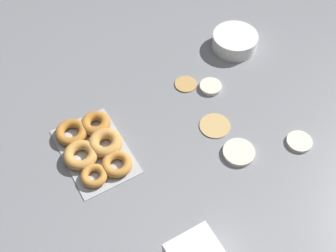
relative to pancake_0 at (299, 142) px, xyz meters
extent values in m
plane|color=gray|center=(-0.20, -0.24, -0.01)|extent=(3.00, 3.00, 0.00)
cylinder|color=silver|center=(0.00, 0.00, 0.00)|extent=(0.09, 0.09, 0.01)
cylinder|color=silver|center=(-0.35, -0.12, 0.00)|extent=(0.08, 0.08, 0.02)
cylinder|color=silver|center=(-0.06, -0.20, 0.00)|extent=(0.11, 0.11, 0.01)
cylinder|color=tan|center=(-0.41, -0.19, 0.00)|extent=(0.08, 0.08, 0.01)
cylinder|color=tan|center=(-0.20, -0.20, 0.00)|extent=(0.11, 0.11, 0.01)
cube|color=#ADAFB5|center=(-0.31, -0.60, 0.00)|extent=(0.30, 0.20, 0.01)
torus|color=#B7752D|center=(-0.40, -0.64, 0.02)|extent=(0.11, 0.11, 0.03)
torus|color=#D19347|center=(-0.30, -0.65, 0.02)|extent=(0.11, 0.11, 0.03)
torus|color=#C68438|center=(-0.21, -0.65, 0.01)|extent=(0.08, 0.08, 0.02)
torus|color=#B7752D|center=(-0.39, -0.56, 0.02)|extent=(0.10, 0.10, 0.03)
torus|color=#D19347|center=(-0.30, -0.56, 0.02)|extent=(0.11, 0.11, 0.04)
torus|color=#C68438|center=(-0.22, -0.57, 0.01)|extent=(0.10, 0.10, 0.03)
cylinder|color=white|center=(-0.49, 0.08, 0.02)|extent=(0.18, 0.18, 0.06)
camera|label=1|loc=(0.47, -0.77, 1.15)|focal=45.00mm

